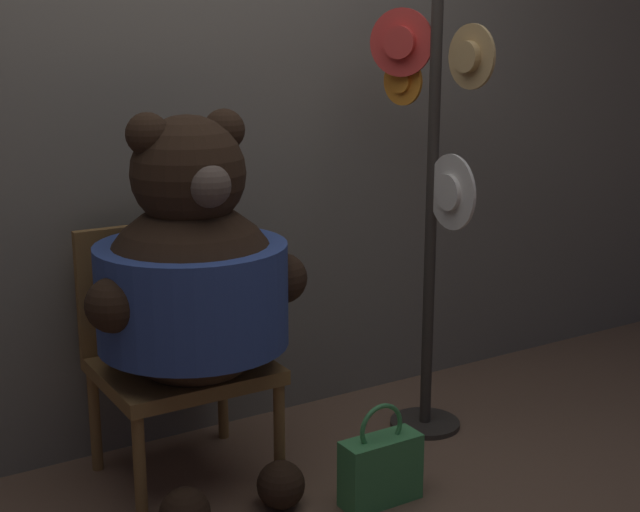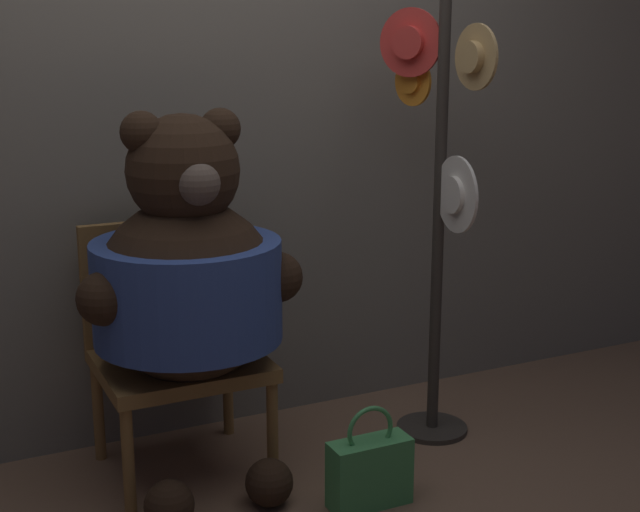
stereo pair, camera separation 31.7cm
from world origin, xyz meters
The scene contains 6 objects.
ground_plane centered at (0.00, 0.00, 0.00)m, with size 14.00×14.00×0.00m, color brown.
wall_back centered at (0.00, 0.69, 1.27)m, with size 8.00×0.10×2.55m.
chair centered at (-0.21, 0.38, 0.47)m, with size 0.56×0.51×0.88m.
teddy_bear centered at (-0.20, 0.21, 0.74)m, with size 0.77×0.68×1.30m.
hat_display_rack centered at (0.77, 0.18, 0.97)m, with size 0.28×0.54×1.67m.
handbag_on_ground centered at (0.28, -0.20, 0.13)m, with size 0.28×0.11×0.35m.
Camera 2 is at (-1.04, -2.57, 1.53)m, focal length 50.00 mm.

